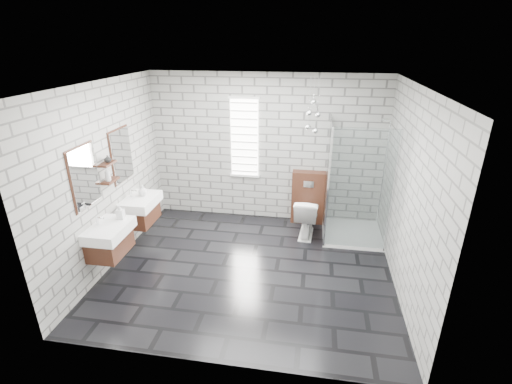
% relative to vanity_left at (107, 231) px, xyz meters
% --- Properties ---
extents(floor, '(4.20, 3.60, 0.02)m').
position_rel_vanity_left_xyz_m(floor, '(1.91, 0.53, -0.77)').
color(floor, black).
rests_on(floor, ground).
extents(ceiling, '(4.20, 3.60, 0.02)m').
position_rel_vanity_left_xyz_m(ceiling, '(1.91, 0.53, 1.95)').
color(ceiling, white).
rests_on(ceiling, wall_back).
extents(wall_back, '(4.20, 0.02, 2.70)m').
position_rel_vanity_left_xyz_m(wall_back, '(1.91, 2.34, 0.59)').
color(wall_back, '#A1A19C').
rests_on(wall_back, floor).
extents(wall_front, '(4.20, 0.02, 2.70)m').
position_rel_vanity_left_xyz_m(wall_front, '(1.91, -1.28, 0.59)').
color(wall_front, '#A1A19C').
rests_on(wall_front, floor).
extents(wall_left, '(0.02, 3.60, 2.70)m').
position_rel_vanity_left_xyz_m(wall_left, '(-0.20, 0.53, 0.59)').
color(wall_left, '#A1A19C').
rests_on(wall_left, floor).
extents(wall_right, '(0.02, 3.60, 2.70)m').
position_rel_vanity_left_xyz_m(wall_right, '(4.02, 0.53, 0.59)').
color(wall_right, '#A1A19C').
rests_on(wall_right, floor).
extents(vanity_left, '(0.47, 0.70, 1.57)m').
position_rel_vanity_left_xyz_m(vanity_left, '(0.00, 0.00, 0.00)').
color(vanity_left, '#462315').
rests_on(vanity_left, wall_left).
extents(vanity_right, '(0.47, 0.70, 1.57)m').
position_rel_vanity_left_xyz_m(vanity_right, '(0.00, 0.98, 0.00)').
color(vanity_right, '#462315').
rests_on(vanity_right, wall_left).
extents(shelf_lower, '(0.14, 0.30, 0.03)m').
position_rel_vanity_left_xyz_m(shelf_lower, '(-0.12, 0.48, 0.56)').
color(shelf_lower, '#462315').
rests_on(shelf_lower, wall_left).
extents(shelf_upper, '(0.14, 0.30, 0.03)m').
position_rel_vanity_left_xyz_m(shelf_upper, '(-0.12, 0.48, 0.82)').
color(shelf_upper, '#462315').
rests_on(shelf_upper, wall_left).
extents(window, '(0.56, 0.05, 1.48)m').
position_rel_vanity_left_xyz_m(window, '(1.51, 2.31, 0.79)').
color(window, white).
rests_on(window, wall_back).
extents(cistern_panel, '(0.60, 0.20, 1.00)m').
position_rel_vanity_left_xyz_m(cistern_panel, '(2.71, 2.23, -0.26)').
color(cistern_panel, '#462315').
rests_on(cistern_panel, floor).
extents(flush_plate, '(0.18, 0.01, 0.12)m').
position_rel_vanity_left_xyz_m(flush_plate, '(2.71, 2.12, 0.04)').
color(flush_plate, silver).
rests_on(flush_plate, cistern_panel).
extents(shower_enclosure, '(1.00, 1.00, 2.03)m').
position_rel_vanity_left_xyz_m(shower_enclosure, '(3.41, 1.71, -0.25)').
color(shower_enclosure, white).
rests_on(shower_enclosure, floor).
extents(pendant_cluster, '(0.24, 0.24, 0.91)m').
position_rel_vanity_left_xyz_m(pendant_cluster, '(2.71, 1.89, 1.30)').
color(pendant_cluster, silver).
rests_on(pendant_cluster, ceiling).
extents(toilet, '(0.44, 0.72, 0.71)m').
position_rel_vanity_left_xyz_m(toilet, '(2.71, 1.72, -0.40)').
color(toilet, white).
rests_on(toilet, floor).
extents(soap_bottle_a, '(0.10, 0.10, 0.21)m').
position_rel_vanity_left_xyz_m(soap_bottle_a, '(0.11, 0.23, 0.20)').
color(soap_bottle_a, '#B2B2B2').
rests_on(soap_bottle_a, vanity_left).
extents(soap_bottle_b, '(0.18, 0.18, 0.18)m').
position_rel_vanity_left_xyz_m(soap_bottle_b, '(0.06, 1.06, 0.19)').
color(soap_bottle_b, '#B2B2B2').
rests_on(soap_bottle_b, vanity_right).
extents(soap_bottle_c, '(0.10, 0.10, 0.21)m').
position_rel_vanity_left_xyz_m(soap_bottle_c, '(-0.11, 0.42, 0.68)').
color(soap_bottle_c, '#B2B2B2').
rests_on(soap_bottle_c, shelf_lower).
extents(vase, '(0.11, 0.11, 0.10)m').
position_rel_vanity_left_xyz_m(vase, '(-0.11, 0.49, 0.89)').
color(vase, '#B2B2B2').
rests_on(vase, shelf_upper).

